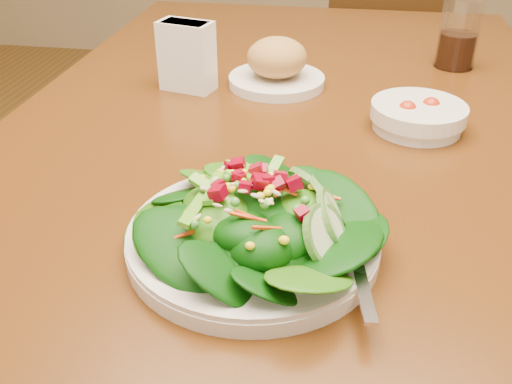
% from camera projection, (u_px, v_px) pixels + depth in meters
% --- Properties ---
extents(dining_table, '(0.90, 1.40, 0.75)m').
position_uv_depth(dining_table, '(292.00, 170.00, 0.96)').
color(dining_table, '#452707').
rests_on(dining_table, ground_plane).
extents(chair_far, '(0.39, 0.40, 0.81)m').
position_uv_depth(chair_far, '(380.00, 85.00, 1.90)').
color(chair_far, black).
rests_on(chair_far, ground_plane).
extents(salad_plate, '(0.27, 0.27, 0.08)m').
position_uv_depth(salad_plate, '(262.00, 226.00, 0.60)').
color(salad_plate, silver).
rests_on(salad_plate, dining_table).
extents(bread_plate, '(0.17, 0.17, 0.09)m').
position_uv_depth(bread_plate, '(277.00, 66.00, 1.00)').
color(bread_plate, silver).
rests_on(bread_plate, dining_table).
extents(tomato_bowl, '(0.14, 0.14, 0.05)m').
position_uv_depth(tomato_bowl, '(418.00, 116.00, 0.85)').
color(tomato_bowl, silver).
rests_on(tomato_bowl, dining_table).
extents(drinking_glass, '(0.07, 0.07, 0.13)m').
position_uv_depth(drinking_glass, '(458.00, 38.00, 1.08)').
color(drinking_glass, silver).
rests_on(drinking_glass, dining_table).
extents(napkin_holder, '(0.10, 0.07, 0.12)m').
position_uv_depth(napkin_holder, '(187.00, 54.00, 0.97)').
color(napkin_holder, white).
rests_on(napkin_holder, dining_table).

